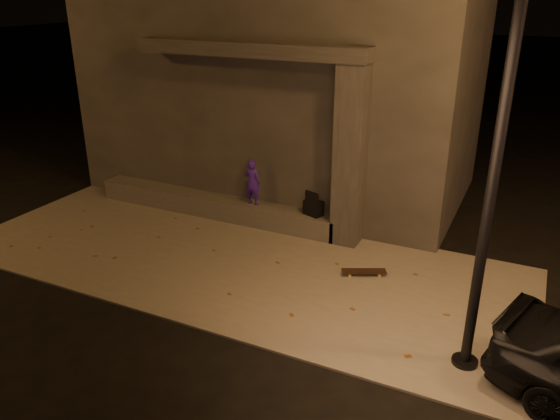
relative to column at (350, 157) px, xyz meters
The scene contains 10 objects.
ground 4.51m from the column, 114.39° to the right, with size 120.00×120.00×0.00m, color black.
sidewalk 3.04m from the column, 134.17° to the right, with size 11.00×4.40×0.04m, color slate.
building 3.92m from the column, 134.55° to the left, with size 9.00×5.10×5.22m.
ledge 3.57m from the column, behind, with size 6.00×0.55×0.45m, color #4D4A46.
column is the anchor object (origin of this frame).
canopy 2.93m from the column, behind, with size 5.00×0.70×0.28m, color #32302D.
skateboarder 2.35m from the column, behind, with size 0.37×0.24×1.00m, color #3B19A5.
backpack 1.38m from the column, behind, with size 0.44×0.36×0.54m.
skateboard 2.26m from the column, 57.62° to the right, with size 0.82×0.54×0.09m.
street_lamp_0 4.75m from the column, 47.01° to the right, with size 0.36×0.36×7.36m.
Camera 1 is at (4.92, -6.04, 4.94)m, focal length 35.00 mm.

